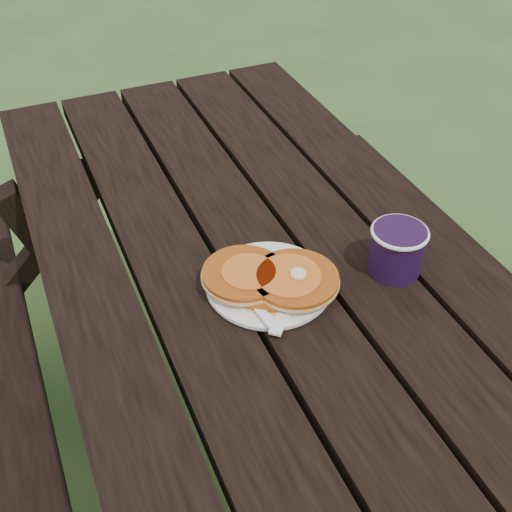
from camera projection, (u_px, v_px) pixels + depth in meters
name	position (u px, v px, depth m)	size (l,w,h in m)	color
picnic_table	(289.00, 441.00, 1.30)	(1.36, 1.80, 0.75)	black
plate	(269.00, 284.00, 1.09)	(0.21, 0.21, 0.01)	white
pancake_stack	(271.00, 278.00, 1.07)	(0.22, 0.19, 0.04)	#AE5213
knife	(290.00, 296.00, 1.06)	(0.02, 0.18, 0.01)	white
fork	(256.00, 305.00, 1.03)	(0.03, 0.16, 0.01)	white
coffee_cup	(397.00, 248.00, 1.09)	(0.10, 0.10, 0.09)	black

